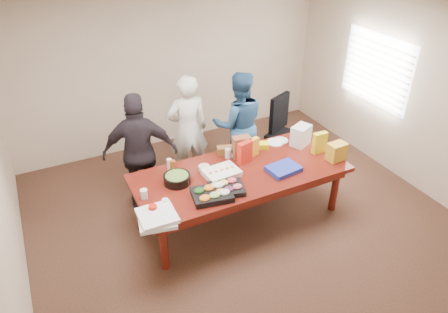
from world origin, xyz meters
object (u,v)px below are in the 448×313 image
sheet_cake (222,173)px  salad_bowl (177,179)px  office_chair (285,134)px  person_center (188,130)px  conference_table (240,194)px  person_right (239,124)px

sheet_cake → salad_bowl: (-0.57, 0.10, 0.02)m
office_chair → salad_bowl: size_ratio=3.21×
office_chair → salad_bowl: 2.28m
person_center → salad_bowl: bearing=66.4°
sheet_cake → person_center: bearing=84.7°
office_chair → salad_bowl: office_chair is taller
conference_table → salad_bowl: 0.95m
conference_table → person_center: (-0.25, 1.20, 0.48)m
person_right → salad_bowl: bearing=51.8°
office_chair → person_right: person_right is taller
person_center → office_chair: bearing=174.4°
office_chair → sheet_cake: bearing=-174.7°
conference_table → office_chair: bearing=34.7°
conference_table → sheet_cake: size_ratio=6.39×
conference_table → person_right: (0.52, 1.03, 0.47)m
sheet_cake → person_right: bearing=47.6°
person_center → person_right: size_ratio=1.02×
salad_bowl → conference_table: bearing=-8.8°
conference_table → sheet_cake: bearing=174.7°
person_center → sheet_cake: person_center is taller
person_right → office_chair: bearing=-171.6°
person_center → salad_bowl: size_ratio=5.02×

